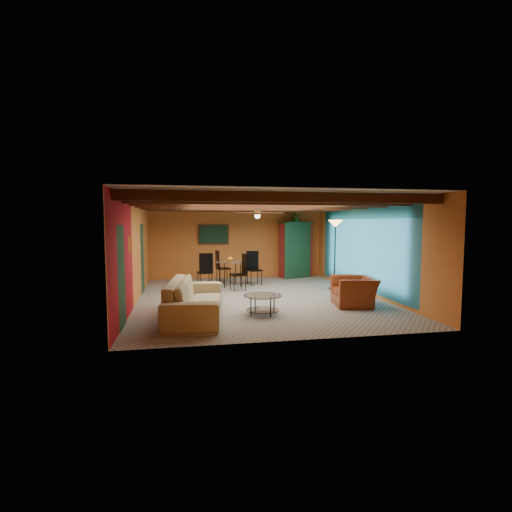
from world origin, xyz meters
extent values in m
cube|color=gray|center=(0.00, 0.00, 0.00)|extent=(6.50, 8.00, 0.01)
cube|color=silver|center=(0.00, 0.00, 2.70)|extent=(6.50, 8.00, 0.01)
cube|color=#CA6F2E|center=(0.00, 4.00, 1.35)|extent=(6.50, 0.02, 2.70)
cube|color=maroon|center=(-3.25, 0.00, 1.35)|extent=(0.02, 8.00, 2.70)
cube|color=teal|center=(3.25, 0.00, 1.35)|extent=(0.02, 8.00, 2.70)
imported|color=tan|center=(-1.78, -1.96, 0.42)|extent=(1.43, 2.96, 0.83)
imported|color=maroon|center=(2.20, -1.49, 0.37)|extent=(1.15, 1.27, 0.73)
cube|color=maroon|center=(2.20, 3.70, 1.03)|extent=(1.30, 0.98, 2.06)
cube|color=black|center=(-0.90, 3.96, 1.65)|extent=(1.05, 0.03, 0.65)
imported|color=#26661E|center=(2.20, 3.70, 2.32)|extent=(0.55, 0.51, 0.53)
imported|color=orange|center=(-0.52, 2.05, 1.24)|extent=(0.23, 0.23, 0.20)
camera|label=1|loc=(-2.02, -10.50, 2.10)|focal=27.17mm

